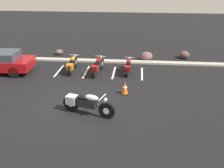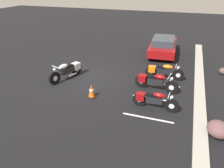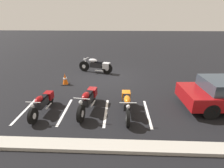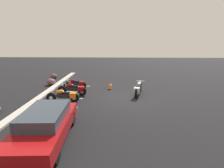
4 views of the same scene
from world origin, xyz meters
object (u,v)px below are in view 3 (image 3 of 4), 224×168
Objects in this scene: parked_bike_1 at (88,99)px; parked_bike_2 at (43,102)px; motorcycle_silver_featured at (97,65)px; parked_bike_0 at (127,103)px; traffic_cone at (65,79)px.

parked_bike_2 is at bearing -74.17° from parked_bike_1.
motorcycle_silver_featured reaches higher than parked_bike_1.
parked_bike_1 is at bearing -98.36° from parked_bike_0.
traffic_cone is at bearing 71.05° from motorcycle_silver_featured.
parked_bike_0 is 1.07× the size of parked_bike_2.
parked_bike_1 is 3.43× the size of traffic_cone.
traffic_cone is (-0.03, -2.93, -0.11)m from parked_bike_2.
motorcycle_silver_featured reaches higher than parked_bike_0.
traffic_cone is (1.76, -2.67, -0.16)m from parked_bike_1.
parked_bike_0 is at bearing 126.20° from motorcycle_silver_featured.
traffic_cone is at bearing -131.62° from parked_bike_0.
parked_bike_2 is (3.37, 0.05, -0.03)m from parked_bike_0.
traffic_cone is (3.34, -2.88, -0.15)m from parked_bike_0.
parked_bike_0 is at bearing 93.95° from parked_bike_2.
motorcycle_silver_featured is 1.08× the size of parked_bike_0.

